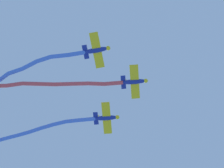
% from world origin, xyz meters
% --- Properties ---
extents(airplane_lead, '(6.99, 5.27, 1.73)m').
position_xyz_m(airplane_lead, '(-4.42, 0.76, 77.20)').
color(airplane_lead, navy).
extents(smoke_trail_lead, '(3.90, 28.41, 2.37)m').
position_xyz_m(smoke_trail_lead, '(-6.37, -15.53, 77.97)').
color(smoke_trail_lead, '#DB4C4C').
extents(airplane_left_wing, '(6.99, 5.26, 1.73)m').
position_xyz_m(airplane_left_wing, '(-12.38, -4.02, 77.20)').
color(airplane_left_wing, navy).
extents(smoke_trail_left_wing, '(9.15, 21.93, 3.49)m').
position_xyz_m(smoke_trail_left_wing, '(-16.46, -17.15, 78.37)').
color(smoke_trail_left_wing, '#4C75DB').
extents(airplane_right_wing, '(7.01, 5.34, 1.73)m').
position_xyz_m(airplane_right_wing, '(1.18, -6.66, 77.50)').
color(airplane_right_wing, navy).
extents(smoke_trail_right_wing, '(10.88, 20.05, 3.83)m').
position_xyz_m(smoke_trail_right_wing, '(-3.54, -19.12, 78.86)').
color(smoke_trail_right_wing, '#4C75DB').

